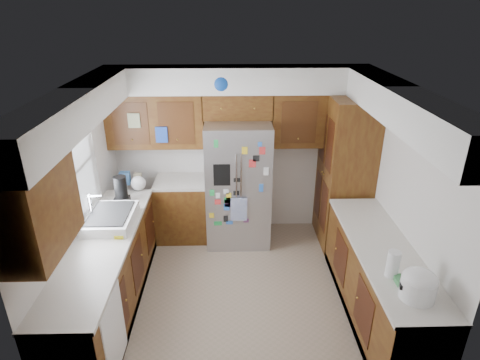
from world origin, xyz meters
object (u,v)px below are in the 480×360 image
paper_towel (393,264)px  fridge (238,184)px  pantry (345,173)px  rice_cooker (419,284)px

paper_towel → fridge: bearing=122.8°
pantry → paper_towel: pantry is taller
pantry → paper_towel: 2.11m
paper_towel → rice_cooker: bearing=-70.1°
fridge → rice_cooker: size_ratio=5.75×
paper_towel → pantry: bearing=87.0°
pantry → rice_cooker: 2.41m
fridge → rice_cooker: fridge is taller
pantry → paper_towel: bearing=-93.0°
fridge → rice_cooker: 2.88m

